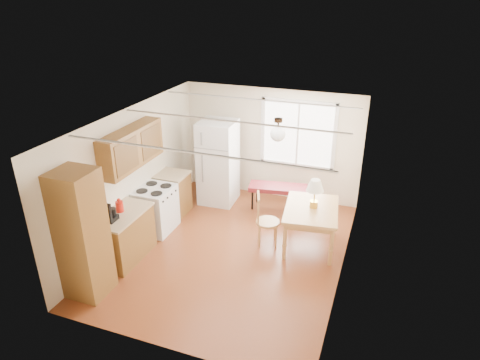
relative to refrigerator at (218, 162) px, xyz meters
The scene contains 11 objects.
room_shell 2.08m from the refrigerator, 60.91° to the right, with size 4.60×5.60×2.62m.
kitchen_run 2.54m from the refrigerator, 106.39° to the right, with size 0.65×3.40×2.20m.
window_unit 1.84m from the refrigerator, 22.89° to the left, with size 1.64×0.05×1.51m.
pendant_light 2.56m from the refrigerator, 39.43° to the right, with size 0.26×0.26×0.40m.
refrigerator is the anchor object (origin of this frame).
bench 1.44m from the refrigerator, ahead, with size 1.30×0.65×0.57m.
dining_table 2.59m from the refrigerator, 26.02° to the right, with size 1.11×1.38×0.79m.
chair 2.04m from the refrigerator, 43.15° to the right, with size 0.49×0.49×1.02m.
table_lamp 2.59m from the refrigerator, 24.81° to the right, with size 0.32×0.32×0.55m.
coffee_maker 3.02m from the refrigerator, 103.78° to the right, with size 0.18×0.24×0.36m.
kettle 2.71m from the refrigerator, 106.34° to the right, with size 0.13×0.13×0.26m.
Camera 1 is at (2.44, -6.22, 4.49)m, focal length 32.00 mm.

